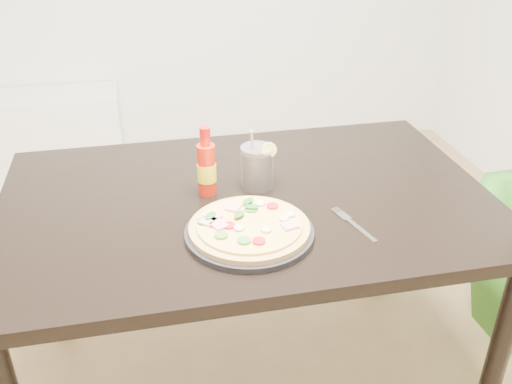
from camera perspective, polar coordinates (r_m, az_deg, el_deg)
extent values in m
cube|color=black|center=(1.65, -0.87, -1.05)|extent=(1.40, 0.90, 0.04)
cylinder|color=black|center=(1.82, 22.92, -15.28)|extent=(0.06, 0.06, 0.71)
cylinder|color=black|center=(2.19, -19.68, -6.23)|extent=(0.06, 0.06, 0.71)
cylinder|color=black|center=(2.34, 12.84, -2.64)|extent=(0.06, 0.06, 0.71)
cylinder|color=black|center=(1.46, -0.67, -4.10)|extent=(0.33, 0.33, 0.02)
cylinder|color=tan|center=(1.45, -0.67, -3.60)|extent=(0.31, 0.31, 0.01)
cylinder|color=#D3BF5B|center=(1.45, -0.67, -3.25)|extent=(0.27, 0.27, 0.01)
cube|color=pink|center=(1.45, -4.82, -2.91)|extent=(0.05, 0.05, 0.01)
cube|color=pink|center=(1.43, -3.74, -3.33)|extent=(0.05, 0.05, 0.01)
cube|color=pink|center=(1.43, 3.42, -3.38)|extent=(0.05, 0.04, 0.01)
cube|color=pink|center=(1.47, -4.35, -2.48)|extent=(0.05, 0.05, 0.01)
cube|color=pink|center=(1.51, -2.26, -1.53)|extent=(0.05, 0.05, 0.01)
cylinder|color=red|center=(1.51, 1.65, -1.42)|extent=(0.03, 0.03, 0.01)
cylinder|color=red|center=(1.43, -2.75, -3.37)|extent=(0.03, 0.03, 0.01)
cylinder|color=red|center=(1.46, -4.42, -2.67)|extent=(0.03, 0.03, 0.01)
cylinder|color=red|center=(1.44, -4.29, -3.18)|extent=(0.03, 0.03, 0.01)
cylinder|color=red|center=(1.37, 0.29, -4.93)|extent=(0.03, 0.03, 0.01)
cylinder|color=#457D29|center=(1.50, -0.46, -1.72)|extent=(0.03, 0.03, 0.01)
cylinder|color=#457D29|center=(1.37, -1.20, -4.88)|extent=(0.03, 0.03, 0.01)
cylinder|color=#457D29|center=(1.40, -3.49, -4.36)|extent=(0.03, 0.03, 0.01)
cylinder|color=#457D29|center=(1.45, -5.23, -2.94)|extent=(0.03, 0.03, 0.01)
ellipsoid|color=beige|center=(1.41, 1.03, -3.76)|extent=(0.03, 0.03, 0.01)
ellipsoid|color=beige|center=(1.48, 3.46, -2.21)|extent=(0.03, 0.03, 0.01)
ellipsoid|color=beige|center=(1.52, 0.45, -1.11)|extent=(0.03, 0.03, 0.01)
ellipsoid|color=beige|center=(1.42, -1.72, -3.59)|extent=(0.03, 0.03, 0.01)
ellipsoid|color=beige|center=(1.46, 2.81, -2.63)|extent=(0.03, 0.03, 0.01)
ellipsoid|color=beige|center=(1.54, -0.75, -0.70)|extent=(0.03, 0.03, 0.01)
ellipsoid|color=#1A6818|center=(1.52, -0.81, -0.86)|extent=(0.04, 0.04, 0.00)
ellipsoid|color=#1A6818|center=(1.46, -4.59, -2.33)|extent=(0.04, 0.05, 0.00)
ellipsoid|color=#1A6818|center=(1.50, -0.47, -1.46)|extent=(0.05, 0.04, 0.00)
ellipsoid|color=#1A6818|center=(1.46, -1.69, -2.21)|extent=(0.04, 0.04, 0.00)
cylinder|color=red|center=(1.63, -4.96, 2.23)|extent=(0.07, 0.07, 0.15)
cylinder|color=yellow|center=(1.63, -4.95, 1.99)|extent=(0.05, 0.05, 0.05)
cylinder|color=red|center=(1.59, -5.10, 5.20)|extent=(0.03, 0.03, 0.03)
cylinder|color=red|center=(1.58, -5.14, 6.10)|extent=(0.03, 0.03, 0.02)
cylinder|color=black|center=(1.67, 0.10, 2.30)|extent=(0.09, 0.09, 0.11)
cylinder|color=silver|center=(1.67, 0.10, 2.54)|extent=(0.10, 0.10, 0.13)
cylinder|color=#F2E059|center=(1.63, 1.33, 4.23)|extent=(0.04, 0.01, 0.04)
cylinder|color=#B2B2B7|center=(1.66, -0.31, 3.79)|extent=(0.03, 0.06, 0.17)
cube|color=silver|center=(1.50, 10.51, -3.82)|extent=(0.04, 0.12, 0.00)
cube|color=silver|center=(1.56, 8.77, -2.41)|extent=(0.03, 0.04, 0.00)
cube|color=silver|center=(1.57, 7.82, -1.94)|extent=(0.01, 0.03, 0.00)
cube|color=silver|center=(1.58, 8.00, -1.89)|extent=(0.01, 0.03, 0.00)
cube|color=silver|center=(1.58, 8.18, -1.84)|extent=(0.01, 0.03, 0.00)
cube|color=silver|center=(1.58, 8.36, -1.78)|extent=(0.01, 0.03, 0.00)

